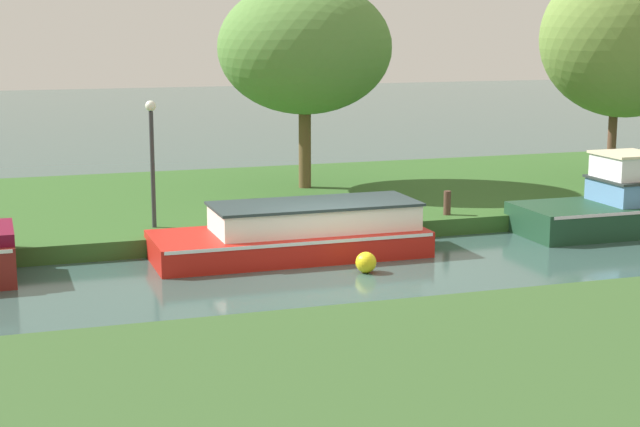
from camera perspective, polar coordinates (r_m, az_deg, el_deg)
ground_plane at (r=20.64m, az=0.77°, el=-3.07°), size 120.00×120.00×0.00m
riverbank_far at (r=27.16m, az=-4.08°, el=0.72°), size 72.00×10.00×0.40m
riverbank_near at (r=12.82m, az=14.36°, el=-11.30°), size 72.00×10.00×0.40m
red_barge at (r=21.51m, az=-1.29°, el=-1.13°), size 5.89×2.27×1.15m
willow_tree_left at (r=27.76m, az=-0.88°, el=9.47°), size 4.83×4.72×5.75m
willow_tree_centre at (r=30.43m, az=17.25°, el=9.58°), size 5.32×4.19×6.44m
lamp_post at (r=22.65m, az=-9.61°, el=3.72°), size 0.24×0.24×2.88m
mooring_post_near at (r=24.24m, az=7.30°, el=0.61°), size 0.17×0.17×0.58m
channel_buoy at (r=20.12m, az=2.65°, el=-2.82°), size 0.43×0.43×0.43m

